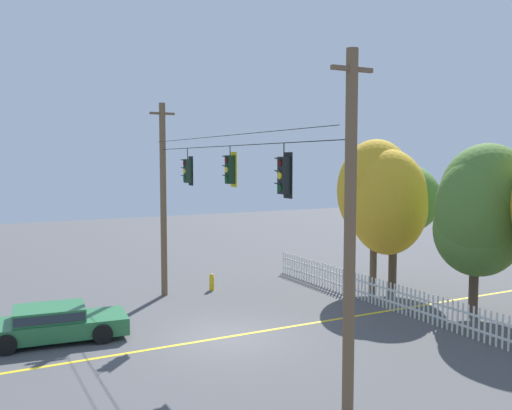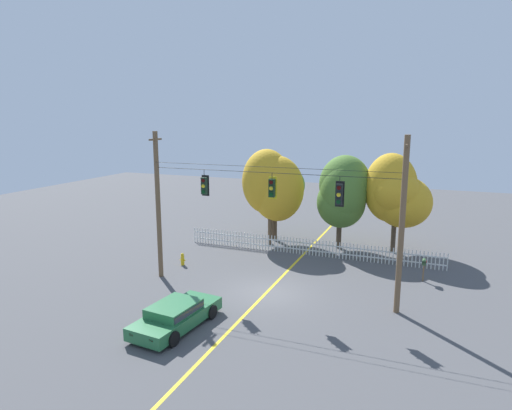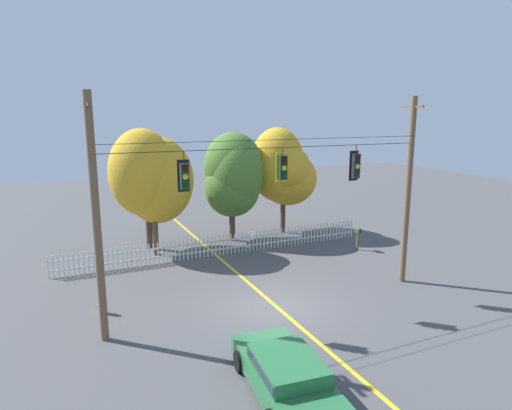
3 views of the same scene
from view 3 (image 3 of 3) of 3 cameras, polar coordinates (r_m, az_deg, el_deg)
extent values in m
plane|color=#4C4C4F|center=(18.48, 2.50, -12.77)|extent=(80.00, 80.00, 0.00)
cube|color=gold|center=(18.47, 2.50, -12.76)|extent=(0.16, 36.00, 0.01)
cylinder|color=brown|center=(15.40, -19.73, -2.03)|extent=(0.27, 0.27, 8.36)
cylinder|color=brown|center=(20.95, 18.86, 1.54)|extent=(0.27, 0.27, 8.36)
cube|color=brown|center=(15.00, -20.73, 11.94)|extent=(0.10, 1.10, 0.10)
cube|color=brown|center=(20.66, 19.56, 11.77)|extent=(0.10, 1.10, 0.10)
cylinder|color=black|center=(16.86, 2.70, 7.34)|extent=(12.94, 0.02, 0.02)
cylinder|color=black|center=(16.62, 3.10, 8.36)|extent=(12.94, 0.02, 0.02)
cylinder|color=black|center=(15.58, -9.22, 6.07)|extent=(0.03, 0.03, 0.42)
cube|color=black|center=(15.78, -9.27, 3.72)|extent=(0.43, 0.02, 1.13)
cube|color=#1E3323|center=(15.66, -9.14, 3.66)|extent=(0.30, 0.24, 0.91)
cylinder|color=#410706|center=(15.49, -9.05, 4.71)|extent=(0.20, 0.03, 0.20)
cube|color=#1E3323|center=(15.43, -9.01, 5.11)|extent=(0.22, 0.12, 0.06)
cylinder|color=yellow|center=(15.53, -9.01, 3.60)|extent=(0.20, 0.03, 0.20)
cube|color=#1E3323|center=(15.47, -8.98, 4.00)|extent=(0.22, 0.12, 0.06)
cylinder|color=#073513|center=(15.57, -8.97, 2.49)|extent=(0.20, 0.03, 0.20)
cube|color=#1E3323|center=(15.51, -8.94, 2.89)|extent=(0.22, 0.12, 0.06)
cylinder|color=black|center=(16.99, 3.44, 6.85)|extent=(0.03, 0.03, 0.30)
cube|color=yellow|center=(17.16, 3.21, 4.85)|extent=(0.43, 0.02, 1.14)
cube|color=black|center=(17.05, 3.42, 4.80)|extent=(0.30, 0.24, 0.92)
cylinder|color=#410706|center=(16.90, 3.64, 5.78)|extent=(0.20, 0.03, 0.20)
cube|color=black|center=(16.85, 3.72, 6.16)|extent=(0.22, 0.12, 0.06)
cylinder|color=yellow|center=(16.93, 3.63, 4.75)|extent=(0.20, 0.03, 0.20)
cube|color=black|center=(16.88, 3.71, 5.12)|extent=(0.22, 0.12, 0.06)
cylinder|color=#073513|center=(16.97, 3.62, 3.72)|extent=(0.20, 0.03, 0.20)
cube|color=black|center=(16.92, 3.69, 4.09)|extent=(0.22, 0.12, 0.06)
cylinder|color=black|center=(18.82, 12.72, 6.97)|extent=(0.03, 0.03, 0.37)
cube|color=black|center=(18.99, 12.39, 4.93)|extent=(0.43, 0.02, 1.25)
cube|color=black|center=(18.88, 12.62, 4.89)|extent=(0.30, 0.24, 1.01)
cylinder|color=#410706|center=(18.74, 12.92, 5.86)|extent=(0.20, 0.03, 0.20)
cube|color=black|center=(18.70, 13.02, 6.19)|extent=(0.22, 0.12, 0.06)
cylinder|color=yellow|center=(18.78, 12.87, 4.84)|extent=(0.20, 0.03, 0.20)
cube|color=black|center=(18.73, 12.97, 5.17)|extent=(0.22, 0.12, 0.06)
cylinder|color=#073513|center=(18.82, 12.82, 3.82)|extent=(0.20, 0.03, 0.20)
cube|color=black|center=(18.77, 12.92, 4.15)|extent=(0.22, 0.12, 0.06)
cube|color=silver|center=(23.19, -25.06, -7.25)|extent=(0.06, 0.04, 1.11)
cube|color=silver|center=(23.19, -24.50, -7.21)|extent=(0.06, 0.04, 1.11)
cube|color=silver|center=(23.18, -23.95, -7.16)|extent=(0.06, 0.04, 1.11)
cube|color=silver|center=(23.18, -23.39, -7.11)|extent=(0.06, 0.04, 1.11)
cube|color=silver|center=(23.18, -22.83, -7.07)|extent=(0.06, 0.04, 1.11)
cube|color=silver|center=(23.19, -22.28, -7.02)|extent=(0.06, 0.04, 1.11)
cube|color=silver|center=(23.19, -21.72, -6.97)|extent=(0.06, 0.04, 1.11)
cube|color=silver|center=(23.20, -21.17, -6.92)|extent=(0.06, 0.04, 1.11)
cube|color=silver|center=(23.21, -20.61, -6.87)|extent=(0.06, 0.04, 1.11)
cube|color=silver|center=(23.22, -20.06, -6.82)|extent=(0.06, 0.04, 1.11)
cube|color=silver|center=(23.24, -19.50, -6.77)|extent=(0.06, 0.04, 1.11)
cube|color=silver|center=(23.25, -18.95, -6.72)|extent=(0.06, 0.04, 1.11)
cube|color=silver|center=(23.27, -18.40, -6.67)|extent=(0.06, 0.04, 1.11)
cube|color=silver|center=(23.29, -17.85, -6.61)|extent=(0.06, 0.04, 1.11)
cube|color=silver|center=(23.31, -17.30, -6.56)|extent=(0.06, 0.04, 1.11)
cube|color=silver|center=(23.34, -16.75, -6.51)|extent=(0.06, 0.04, 1.11)
cube|color=silver|center=(23.37, -16.20, -6.45)|extent=(0.06, 0.04, 1.11)
cube|color=silver|center=(23.39, -15.66, -6.40)|extent=(0.06, 0.04, 1.11)
cube|color=silver|center=(23.43, -15.11, -6.34)|extent=(0.06, 0.04, 1.11)
cube|color=silver|center=(23.46, -14.57, -6.29)|extent=(0.06, 0.04, 1.11)
cube|color=silver|center=(23.49, -14.03, -6.23)|extent=(0.06, 0.04, 1.11)
cube|color=silver|center=(23.53, -13.49, -6.17)|extent=(0.06, 0.04, 1.11)
cube|color=silver|center=(23.57, -12.95, -6.12)|extent=(0.06, 0.04, 1.11)
cube|color=silver|center=(23.61, -12.42, -6.06)|extent=(0.06, 0.04, 1.11)
cube|color=silver|center=(23.66, -11.88, -6.00)|extent=(0.06, 0.04, 1.11)
cube|color=silver|center=(23.70, -11.35, -5.95)|extent=(0.06, 0.04, 1.11)
cube|color=silver|center=(23.75, -10.82, -5.89)|extent=(0.06, 0.04, 1.11)
cube|color=silver|center=(23.80, -10.30, -5.83)|extent=(0.06, 0.04, 1.11)
cube|color=silver|center=(23.85, -9.77, -5.77)|extent=(0.06, 0.04, 1.11)
cube|color=silver|center=(23.91, -9.25, -5.71)|extent=(0.06, 0.04, 1.11)
cube|color=silver|center=(23.96, -8.73, -5.65)|extent=(0.06, 0.04, 1.11)
cube|color=silver|center=(24.02, -8.22, -5.60)|extent=(0.06, 0.04, 1.11)
cube|color=silver|center=(24.08, -7.70, -5.54)|extent=(0.06, 0.04, 1.11)
cube|color=silver|center=(24.14, -7.19, -5.48)|extent=(0.06, 0.04, 1.11)
cube|color=silver|center=(24.20, -6.68, -5.42)|extent=(0.06, 0.04, 1.11)
cube|color=silver|center=(24.27, -6.18, -5.36)|extent=(0.06, 0.04, 1.11)
cube|color=silver|center=(24.34, -5.67, -5.30)|extent=(0.06, 0.04, 1.11)
cube|color=silver|center=(24.40, -5.17, -5.24)|extent=(0.06, 0.04, 1.11)
cube|color=silver|center=(24.48, -4.68, -5.18)|extent=(0.06, 0.04, 1.11)
cube|color=silver|center=(24.55, -4.18, -5.12)|extent=(0.06, 0.04, 1.11)
cube|color=silver|center=(24.62, -3.69, -5.06)|extent=(0.06, 0.04, 1.11)
cube|color=silver|center=(24.70, -3.20, -5.00)|extent=(0.06, 0.04, 1.11)
cube|color=silver|center=(24.78, -2.72, -4.94)|extent=(0.06, 0.04, 1.11)
cube|color=silver|center=(24.86, -2.24, -4.88)|extent=(0.06, 0.04, 1.11)
cube|color=silver|center=(24.94, -1.76, -4.82)|extent=(0.06, 0.04, 1.11)
cube|color=silver|center=(25.02, -1.28, -4.76)|extent=(0.06, 0.04, 1.11)
cube|color=silver|center=(25.11, -0.81, -4.70)|extent=(0.06, 0.04, 1.11)
cube|color=silver|center=(25.20, -0.34, -4.64)|extent=(0.06, 0.04, 1.11)
cube|color=silver|center=(25.28, 0.12, -4.58)|extent=(0.06, 0.04, 1.11)
cube|color=silver|center=(25.37, 0.59, -4.53)|extent=(0.06, 0.04, 1.11)
cube|color=silver|center=(25.47, 1.05, -4.47)|extent=(0.06, 0.04, 1.11)
cube|color=silver|center=(25.56, 1.50, -4.41)|extent=(0.06, 0.04, 1.11)
cube|color=silver|center=(25.66, 1.95, -4.35)|extent=(0.06, 0.04, 1.11)
cube|color=silver|center=(25.75, 2.40, -4.29)|extent=(0.06, 0.04, 1.11)
cube|color=silver|center=(25.85, 2.85, -4.23)|extent=(0.06, 0.04, 1.11)
cube|color=silver|center=(25.95, 3.29, -4.17)|extent=(0.06, 0.04, 1.11)
cube|color=silver|center=(26.05, 3.72, -4.12)|extent=(0.06, 0.04, 1.11)
cube|color=silver|center=(26.16, 4.16, -4.06)|extent=(0.06, 0.04, 1.11)
cube|color=silver|center=(26.26, 4.59, -4.00)|extent=(0.06, 0.04, 1.11)
cube|color=silver|center=(26.37, 5.02, -3.94)|extent=(0.06, 0.04, 1.11)
cube|color=silver|center=(26.47, 5.44, -3.89)|extent=(0.06, 0.04, 1.11)
cube|color=silver|center=(26.58, 5.86, -3.83)|extent=(0.06, 0.04, 1.11)
cube|color=silver|center=(26.69, 6.28, -3.77)|extent=(0.06, 0.04, 1.11)
cube|color=silver|center=(26.81, 6.69, -3.72)|extent=(0.06, 0.04, 1.11)
cube|color=silver|center=(26.92, 7.10, -3.66)|extent=(0.06, 0.04, 1.11)
cube|color=silver|center=(27.03, 7.51, -3.61)|extent=(0.06, 0.04, 1.11)
cube|color=silver|center=(27.15, 7.91, -3.55)|extent=(0.06, 0.04, 1.11)
cube|color=silver|center=(27.27, 8.31, -3.49)|extent=(0.06, 0.04, 1.11)
cube|color=silver|center=(27.39, 8.71, -3.44)|extent=(0.06, 0.04, 1.11)
cube|color=silver|center=(27.51, 9.10, -3.39)|extent=(0.06, 0.04, 1.11)
cube|color=silver|center=(27.63, 9.49, -3.33)|extent=(0.06, 0.04, 1.11)
cube|color=silver|center=(27.75, 9.87, -3.28)|extent=(0.06, 0.04, 1.11)
cube|color=silver|center=(27.87, 10.26, -3.22)|extent=(0.06, 0.04, 1.11)
cube|color=silver|center=(28.00, 10.63, -3.17)|extent=(0.06, 0.04, 1.11)
cube|color=silver|center=(28.12, 11.01, -3.12)|extent=(0.06, 0.04, 1.11)
cube|color=silver|center=(28.25, 11.38, -3.07)|extent=(0.06, 0.04, 1.11)
cube|color=silver|center=(28.38, 11.75, -3.01)|extent=(0.06, 0.04, 1.11)
cube|color=silver|center=(28.51, 12.12, -2.96)|extent=(0.06, 0.04, 1.11)
cube|color=silver|center=(24.60, -4.44, -5.63)|extent=(17.27, 0.03, 0.08)
cube|color=silver|center=(24.47, -4.46, -4.59)|extent=(17.27, 0.03, 0.08)
cylinder|color=#473828|center=(26.01, -13.52, -2.44)|extent=(0.38, 0.38, 2.87)
ellipsoid|color=#4C752D|center=(25.31, -12.84, 3.00)|extent=(2.55, 2.37, 4.00)
ellipsoid|color=#4C752D|center=(25.66, -13.58, 3.61)|extent=(4.13, 3.46, 3.30)
cylinder|color=brown|center=(24.89, -12.77, -3.27)|extent=(0.31, 0.31, 2.68)
ellipsoid|color=gold|center=(24.83, -12.45, 3.11)|extent=(3.92, 3.27, 4.74)
ellipsoid|color=gold|center=(24.61, -14.32, 4.07)|extent=(3.57, 3.48, 4.69)
cylinder|color=#473828|center=(27.08, -3.07, -2.21)|extent=(0.35, 0.35, 2.28)
ellipsoid|color=#4C752D|center=(26.73, -3.07, 2.28)|extent=(3.36, 3.20, 3.56)
ellipsoid|color=#4C752D|center=(26.52, -2.54, 3.89)|extent=(3.24, 3.20, 4.28)
ellipsoid|color=#4C752D|center=(26.84, -2.92, 4.94)|extent=(3.56, 3.47, 4.13)
cylinder|color=#473828|center=(28.84, 3.46, -1.06)|extent=(0.32, 0.32, 2.57)
ellipsoid|color=gold|center=(28.92, 4.07, 3.42)|extent=(3.76, 3.72, 3.48)
ellipsoid|color=gold|center=(28.24, 2.72, 5.17)|extent=(3.50, 3.26, 4.67)
ellipsoid|color=gold|center=(28.01, 3.82, 4.75)|extent=(3.15, 3.03, 2.88)
cube|color=#286B3D|center=(13.28, 3.80, -21.18)|extent=(2.31, 4.76, 0.55)
cube|color=#286B3D|center=(12.90, 4.10, -19.71)|extent=(1.85, 2.36, 0.42)
cube|color=#232D38|center=(12.90, 4.10, -19.71)|extent=(1.87, 2.27, 0.27)
cylinder|color=black|center=(14.22, -2.20, -19.35)|extent=(0.24, 0.65, 0.64)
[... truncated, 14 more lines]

